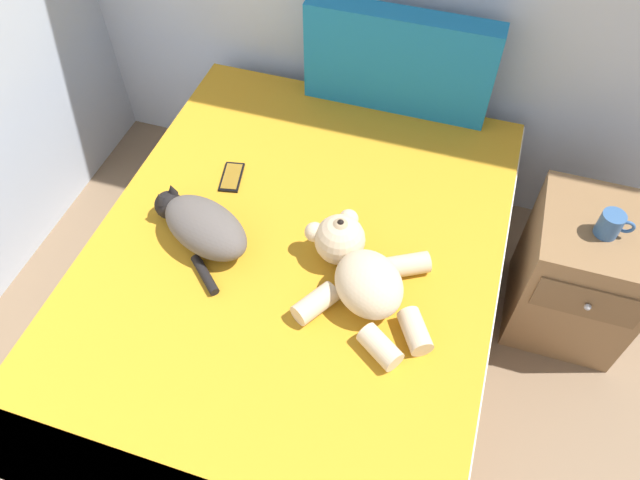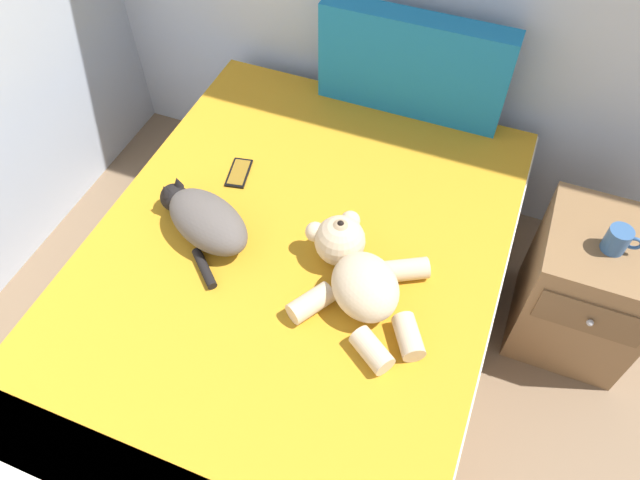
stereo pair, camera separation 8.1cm
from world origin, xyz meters
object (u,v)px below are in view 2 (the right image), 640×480
object	(u,v)px
cat	(204,219)
mug	(618,240)
nightstand	(585,289)
teddy_bear	(357,274)
patterned_cushion	(413,66)
cell_phone	(239,173)
bed	(287,314)

from	to	relation	value
cat	mug	xyz separation A→B (m)	(1.31, 0.43, -0.01)
nightstand	teddy_bear	bearing A→B (deg)	-146.98
patterned_cushion	cat	world-z (taller)	patterned_cushion
teddy_bear	mug	bearing A→B (deg)	31.24
cell_phone	nightstand	world-z (taller)	nightstand
mug	cat	bearing A→B (deg)	-161.85
cat	cell_phone	xyz separation A→B (m)	(-0.02, 0.30, -0.07)
mug	nightstand	bearing A→B (deg)	83.64
patterned_cushion	teddy_bear	bearing A→B (deg)	-83.70
patterned_cushion	nightstand	xyz separation A→B (m)	(0.86, -0.43, -0.49)
patterned_cushion	nightstand	world-z (taller)	patterned_cushion
teddy_bear	patterned_cushion	bearing A→B (deg)	96.30
cat	nightstand	bearing A→B (deg)	19.48
cell_phone	mug	world-z (taller)	mug
bed	nightstand	xyz separation A→B (m)	(1.01, 0.51, 0.01)
cat	mug	world-z (taller)	cat
bed	mug	xyz separation A→B (m)	(1.01, 0.48, 0.35)
cat	cell_phone	distance (m)	0.30
cat	teddy_bear	bearing A→B (deg)	-2.81
patterned_cushion	cell_phone	bearing A→B (deg)	-128.66
teddy_bear	mug	size ratio (longest dim) A/B	4.17
nightstand	cell_phone	bearing A→B (deg)	-172.79
patterned_cushion	mug	world-z (taller)	patterned_cushion
teddy_bear	nightstand	size ratio (longest dim) A/B	0.86
bed	cell_phone	world-z (taller)	cell_phone
cat	cell_phone	world-z (taller)	cat
patterned_cushion	cell_phone	world-z (taller)	patterned_cushion
teddy_bear	nightstand	distance (m)	0.97
teddy_bear	mug	xyz separation A→B (m)	(0.76, 0.46, -0.02)
cell_phone	nightstand	xyz separation A→B (m)	(1.34, 0.17, -0.28)
cat	teddy_bear	distance (m)	0.56
patterned_cushion	cell_phone	distance (m)	0.79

